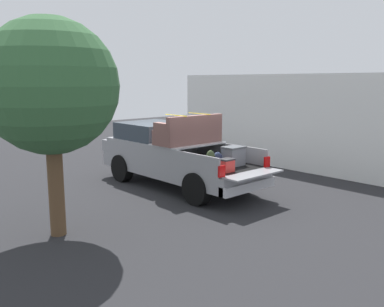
% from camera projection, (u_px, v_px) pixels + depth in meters
% --- Properties ---
extents(ground_plane, '(40.00, 40.00, 0.00)m').
position_uv_depth(ground_plane, '(179.00, 187.00, 12.60)').
color(ground_plane, '#262628').
extents(pickup_truck, '(6.05, 2.06, 2.23)m').
position_uv_depth(pickup_truck, '(171.00, 154.00, 12.70)').
color(pickup_truck, gray).
rests_on(pickup_truck, ground_plane).
extents(building_facade, '(10.28, 0.36, 3.42)m').
position_uv_depth(building_facade, '(285.00, 121.00, 15.13)').
color(building_facade, white).
rests_on(building_facade, ground_plane).
extents(tree_background, '(2.72, 2.72, 4.43)m').
position_uv_depth(tree_background, '(50.00, 87.00, 8.15)').
color(tree_background, brown).
rests_on(tree_background, ground_plane).
extents(trash_can, '(0.60, 0.60, 0.98)m').
position_uv_depth(trash_can, '(173.00, 146.00, 17.36)').
color(trash_can, '#3F4C66').
rests_on(trash_can, ground_plane).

